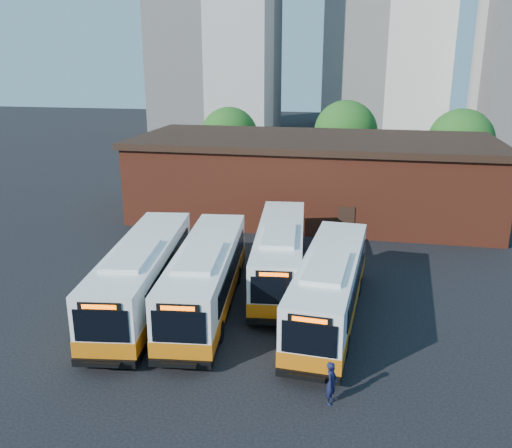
% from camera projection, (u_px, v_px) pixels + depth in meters
% --- Properties ---
extents(ground, '(220.00, 220.00, 0.00)m').
position_uv_depth(ground, '(271.00, 325.00, 26.38)').
color(ground, black).
extents(bus_west, '(4.35, 13.25, 3.56)m').
position_uv_depth(bus_west, '(143.00, 278.00, 27.85)').
color(bus_west, white).
rests_on(bus_west, ground).
extents(bus_midwest, '(4.00, 13.03, 3.50)m').
position_uv_depth(bus_midwest, '(206.00, 279.00, 27.73)').
color(bus_midwest, white).
rests_on(bus_midwest, ground).
extents(bus_mideast, '(3.85, 12.72, 3.42)m').
position_uv_depth(bus_mideast, '(280.00, 256.00, 31.11)').
color(bus_mideast, white).
rests_on(bus_mideast, ground).
extents(bus_east, '(3.40, 12.73, 3.43)m').
position_uv_depth(bus_east, '(329.00, 290.00, 26.59)').
color(bus_east, white).
rests_on(bus_east, ground).
extents(transit_worker, '(0.53, 0.69, 1.70)m').
position_uv_depth(transit_worker, '(331.00, 383.00, 20.18)').
color(transit_worker, '#121533').
rests_on(transit_worker, ground).
extents(depot_building, '(28.60, 12.60, 6.40)m').
position_uv_depth(depot_building, '(313.00, 176.00, 44.17)').
color(depot_building, maroon).
rests_on(depot_building, ground).
extents(tree_west, '(6.00, 6.00, 7.65)m').
position_uv_depth(tree_west, '(229.00, 136.00, 56.89)').
color(tree_west, '#382314').
rests_on(tree_west, ground).
extents(tree_mid, '(6.56, 6.56, 8.36)m').
position_uv_depth(tree_mid, '(346.00, 132.00, 56.39)').
color(tree_mid, '#382314').
rests_on(tree_mid, ground).
extents(tree_east, '(6.24, 6.24, 7.96)m').
position_uv_depth(tree_east, '(461.00, 142.00, 51.60)').
color(tree_east, '#382314').
rests_on(tree_east, ground).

